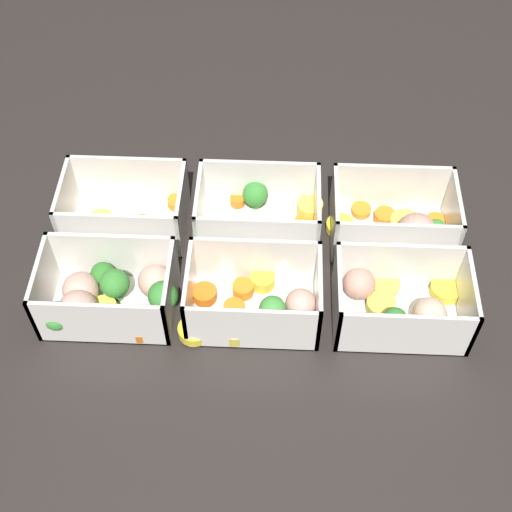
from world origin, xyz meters
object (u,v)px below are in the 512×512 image
Objects in this scene: container_near_center at (257,303)px; container_near_left at (107,295)px; container_near_right at (402,304)px; container_far_right at (400,227)px; container_far_center at (257,216)px; container_far_left at (125,215)px.

container_near_left is at bearing 179.54° from container_near_center.
container_near_right is 0.12m from container_far_right.
container_far_center is at bearing 92.05° from container_near_center.
container_near_left is 1.01× the size of container_near_right.
container_near_left is 0.38m from container_far_right.
container_near_left is at bearing -161.17° from container_far_right.
container_far_center is at bearing 143.58° from container_near_right.
container_far_right is (0.18, 0.12, 0.00)m from container_near_center.
container_far_left is 0.90× the size of container_far_center.
container_far_right is at bearing 86.45° from container_near_right.
container_near_left is 0.35m from container_near_right.
container_near_right and container_far_center have the same top height.
container_far_left is (-0.35, 0.13, -0.00)m from container_near_right.
container_near_right is 0.97× the size of container_far_right.
container_near_left is at bearing -142.52° from container_far_center.
container_near_center is at bearing -145.42° from container_far_right.
container_near_right is at bearing -36.42° from container_far_center.
container_near_center and container_far_center have the same top height.
container_near_left and container_near_center have the same top height.
container_far_right is (0.36, 0.12, -0.00)m from container_near_left.
container_near_center is 0.14m from container_far_center.
container_far_right is at bearing 18.83° from container_near_left.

